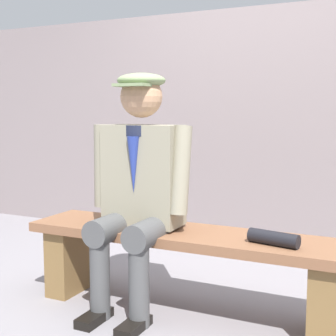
# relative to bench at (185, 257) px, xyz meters

# --- Properties ---
(ground_plane) EXTENTS (30.00, 30.00, 0.00)m
(ground_plane) POSITION_rel_bench_xyz_m (0.00, 0.00, -0.32)
(ground_plane) COLOR gray
(bench) EXTENTS (1.86, 0.43, 0.47)m
(bench) POSITION_rel_bench_xyz_m (0.00, 0.00, 0.00)
(bench) COLOR brown
(bench) RESTS_ON ground
(seated_man) EXTENTS (0.61, 0.58, 1.34)m
(seated_man) POSITION_rel_bench_xyz_m (0.26, 0.06, 0.43)
(seated_man) COLOR gray
(seated_man) RESTS_ON ground
(rolled_magazine) EXTENTS (0.27, 0.12, 0.07)m
(rolled_magazine) POSITION_rel_bench_xyz_m (-0.51, 0.07, 0.18)
(rolled_magazine) COLOR black
(rolled_magazine) RESTS_ON bench
(stadium_wall) EXTENTS (12.00, 0.24, 1.99)m
(stadium_wall) POSITION_rel_bench_xyz_m (0.00, -1.67, 0.67)
(stadium_wall) COLOR gray
(stadium_wall) RESTS_ON ground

